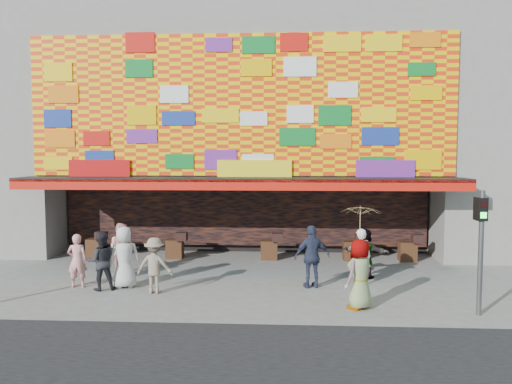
{
  "coord_description": "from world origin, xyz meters",
  "views": [
    {
      "loc": [
        1.51,
        -13.47,
        3.84
      ],
      "look_at": [
        0.66,
        2.0,
        2.67
      ],
      "focal_mm": 35.0,
      "sensor_mm": 36.0,
      "label": 1
    }
  ],
  "objects_px": {
    "ped_d": "(155,265)",
    "ped_f": "(365,253)",
    "signal_right": "(481,238)",
    "ped_i": "(121,248)",
    "ped_b": "(77,261)",
    "ped_e": "(312,257)",
    "ped_h": "(360,256)",
    "parasol": "(361,223)",
    "ped_a": "(124,257)",
    "ped_c": "(101,261)",
    "ped_g": "(360,274)"
  },
  "relations": [
    {
      "from": "ped_g",
      "to": "ped_f",
      "type": "bearing_deg",
      "value": -144.61
    },
    {
      "from": "ped_b",
      "to": "ped_e",
      "type": "bearing_deg",
      "value": 174.42
    },
    {
      "from": "ped_d",
      "to": "parasol",
      "type": "distance_m",
      "value": 5.74
    },
    {
      "from": "ped_f",
      "to": "parasol",
      "type": "relative_size",
      "value": 0.85
    },
    {
      "from": "ped_b",
      "to": "ped_d",
      "type": "height_order",
      "value": "ped_b"
    },
    {
      "from": "signal_right",
      "to": "ped_f",
      "type": "height_order",
      "value": "signal_right"
    },
    {
      "from": "ped_i",
      "to": "ped_d",
      "type": "bearing_deg",
      "value": 145.09
    },
    {
      "from": "ped_b",
      "to": "ped_a",
      "type": "bearing_deg",
      "value": 172.37
    },
    {
      "from": "signal_right",
      "to": "ped_b",
      "type": "relative_size",
      "value": 1.92
    },
    {
      "from": "ped_c",
      "to": "ped_g",
      "type": "distance_m",
      "value": 7.18
    },
    {
      "from": "signal_right",
      "to": "ped_h",
      "type": "bearing_deg",
      "value": 131.28
    },
    {
      "from": "ped_g",
      "to": "ped_h",
      "type": "bearing_deg",
      "value": -142.3
    },
    {
      "from": "ped_b",
      "to": "parasol",
      "type": "xyz_separation_m",
      "value": [
        7.85,
        -1.58,
        1.36
      ]
    },
    {
      "from": "ped_c",
      "to": "ped_g",
      "type": "relative_size",
      "value": 0.94
    },
    {
      "from": "ped_i",
      "to": "ped_f",
      "type": "bearing_deg",
      "value": -163.54
    },
    {
      "from": "ped_d",
      "to": "parasol",
      "type": "xyz_separation_m",
      "value": [
        5.46,
        -1.11,
        1.37
      ]
    },
    {
      "from": "ped_c",
      "to": "parasol",
      "type": "relative_size",
      "value": 0.9
    },
    {
      "from": "parasol",
      "to": "ped_a",
      "type": "bearing_deg",
      "value": 166.12
    },
    {
      "from": "ped_b",
      "to": "ped_g",
      "type": "height_order",
      "value": "ped_g"
    },
    {
      "from": "ped_a",
      "to": "ped_i",
      "type": "height_order",
      "value": "ped_a"
    },
    {
      "from": "ped_e",
      "to": "ped_i",
      "type": "relative_size",
      "value": 1.11
    },
    {
      "from": "ped_f",
      "to": "ped_g",
      "type": "distance_m",
      "value": 3.2
    },
    {
      "from": "ped_i",
      "to": "parasol",
      "type": "height_order",
      "value": "parasol"
    },
    {
      "from": "signal_right",
      "to": "ped_i",
      "type": "height_order",
      "value": "signal_right"
    },
    {
      "from": "ped_a",
      "to": "ped_h",
      "type": "relative_size",
      "value": 1.08
    },
    {
      "from": "ped_h",
      "to": "parasol",
      "type": "distance_m",
      "value": 2.75
    },
    {
      "from": "ped_c",
      "to": "ped_i",
      "type": "relative_size",
      "value": 1.01
    },
    {
      "from": "ped_h",
      "to": "ped_f",
      "type": "bearing_deg",
      "value": -102.88
    },
    {
      "from": "ped_f",
      "to": "ped_g",
      "type": "xyz_separation_m",
      "value": [
        -0.63,
        -3.14,
        0.1
      ]
    },
    {
      "from": "ped_d",
      "to": "ped_f",
      "type": "xyz_separation_m",
      "value": [
        6.09,
        2.03,
        0.01
      ]
    },
    {
      "from": "ped_d",
      "to": "ped_f",
      "type": "height_order",
      "value": "ped_f"
    },
    {
      "from": "ped_i",
      "to": "signal_right",
      "type": "bearing_deg",
      "value": 177.65
    },
    {
      "from": "ped_b",
      "to": "signal_right",
      "type": "bearing_deg",
      "value": 161.2
    },
    {
      "from": "parasol",
      "to": "ped_b",
      "type": "bearing_deg",
      "value": 168.64
    },
    {
      "from": "ped_d",
      "to": "ped_h",
      "type": "xyz_separation_m",
      "value": [
        5.84,
        1.28,
        0.06
      ]
    },
    {
      "from": "ped_h",
      "to": "ped_b",
      "type": "bearing_deg",
      "value": 11.04
    },
    {
      "from": "ped_h",
      "to": "parasol",
      "type": "relative_size",
      "value": 0.91
    },
    {
      "from": "ped_e",
      "to": "ped_g",
      "type": "relative_size",
      "value": 1.03
    },
    {
      "from": "ped_f",
      "to": "ped_e",
      "type": "bearing_deg",
      "value": 51.06
    },
    {
      "from": "ped_b",
      "to": "ped_h",
      "type": "xyz_separation_m",
      "value": [
        8.23,
        0.81,
        0.05
      ]
    },
    {
      "from": "ped_b",
      "to": "ped_d",
      "type": "relative_size",
      "value": 1.01
    },
    {
      "from": "ped_a",
      "to": "parasol",
      "type": "height_order",
      "value": "parasol"
    },
    {
      "from": "ped_e",
      "to": "ped_f",
      "type": "height_order",
      "value": "ped_e"
    },
    {
      "from": "ped_b",
      "to": "ped_g",
      "type": "relative_size",
      "value": 0.89
    },
    {
      "from": "ped_f",
      "to": "ped_g",
      "type": "height_order",
      "value": "ped_g"
    },
    {
      "from": "ped_d",
      "to": "parasol",
      "type": "bearing_deg",
      "value": 171.42
    },
    {
      "from": "ped_d",
      "to": "ped_h",
      "type": "height_order",
      "value": "ped_h"
    },
    {
      "from": "ped_e",
      "to": "ped_d",
      "type": "bearing_deg",
      "value": -5.8
    },
    {
      "from": "ped_e",
      "to": "ped_h",
      "type": "distance_m",
      "value": 1.52
    },
    {
      "from": "ped_c",
      "to": "ped_f",
      "type": "height_order",
      "value": "ped_c"
    }
  ]
}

